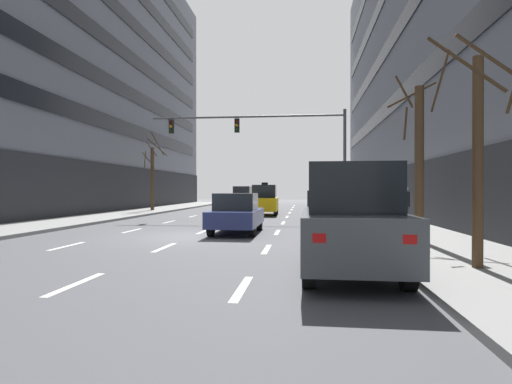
# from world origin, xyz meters

# --- Properties ---
(ground_plane) EXTENTS (120.00, 120.00, 0.00)m
(ground_plane) POSITION_xyz_m (0.00, 0.00, 0.00)
(ground_plane) COLOR #515156
(sidewalk_right) EXTENTS (3.85, 80.00, 0.14)m
(sidewalk_right) POSITION_xyz_m (8.07, 0.00, 0.07)
(sidewalk_right) COLOR gray
(sidewalk_right) RESTS_ON ground
(lane_stripe_l1_s3) EXTENTS (0.16, 2.00, 0.01)m
(lane_stripe_l1_s3) POSITION_xyz_m (-3.08, -3.00, 0.00)
(lane_stripe_l1_s3) COLOR silver
(lane_stripe_l1_s3) RESTS_ON ground
(lane_stripe_l1_s4) EXTENTS (0.16, 2.00, 0.01)m
(lane_stripe_l1_s4) POSITION_xyz_m (-3.08, 2.00, 0.00)
(lane_stripe_l1_s4) COLOR silver
(lane_stripe_l1_s4) RESTS_ON ground
(lane_stripe_l1_s5) EXTENTS (0.16, 2.00, 0.01)m
(lane_stripe_l1_s5) POSITION_xyz_m (-3.08, 7.00, 0.00)
(lane_stripe_l1_s5) COLOR silver
(lane_stripe_l1_s5) RESTS_ON ground
(lane_stripe_l1_s6) EXTENTS (0.16, 2.00, 0.01)m
(lane_stripe_l1_s6) POSITION_xyz_m (-3.08, 12.00, 0.00)
(lane_stripe_l1_s6) COLOR silver
(lane_stripe_l1_s6) RESTS_ON ground
(lane_stripe_l1_s7) EXTENTS (0.16, 2.00, 0.01)m
(lane_stripe_l1_s7) POSITION_xyz_m (-3.08, 17.00, 0.00)
(lane_stripe_l1_s7) COLOR silver
(lane_stripe_l1_s7) RESTS_ON ground
(lane_stripe_l1_s8) EXTENTS (0.16, 2.00, 0.01)m
(lane_stripe_l1_s8) POSITION_xyz_m (-3.08, 22.00, 0.00)
(lane_stripe_l1_s8) COLOR silver
(lane_stripe_l1_s8) RESTS_ON ground
(lane_stripe_l1_s9) EXTENTS (0.16, 2.00, 0.01)m
(lane_stripe_l1_s9) POSITION_xyz_m (-3.08, 27.00, 0.00)
(lane_stripe_l1_s9) COLOR silver
(lane_stripe_l1_s9) RESTS_ON ground
(lane_stripe_l1_s10) EXTENTS (0.16, 2.00, 0.01)m
(lane_stripe_l1_s10) POSITION_xyz_m (-3.08, 32.00, 0.00)
(lane_stripe_l1_s10) COLOR silver
(lane_stripe_l1_s10) RESTS_ON ground
(lane_stripe_l2_s2) EXTENTS (0.16, 2.00, 0.01)m
(lane_stripe_l2_s2) POSITION_xyz_m (0.00, -8.00, 0.00)
(lane_stripe_l2_s2) COLOR silver
(lane_stripe_l2_s2) RESTS_ON ground
(lane_stripe_l2_s3) EXTENTS (0.16, 2.00, 0.01)m
(lane_stripe_l2_s3) POSITION_xyz_m (0.00, -3.00, 0.00)
(lane_stripe_l2_s3) COLOR silver
(lane_stripe_l2_s3) RESTS_ON ground
(lane_stripe_l2_s4) EXTENTS (0.16, 2.00, 0.01)m
(lane_stripe_l2_s4) POSITION_xyz_m (0.00, 2.00, 0.00)
(lane_stripe_l2_s4) COLOR silver
(lane_stripe_l2_s4) RESTS_ON ground
(lane_stripe_l2_s5) EXTENTS (0.16, 2.00, 0.01)m
(lane_stripe_l2_s5) POSITION_xyz_m (0.00, 7.00, 0.00)
(lane_stripe_l2_s5) COLOR silver
(lane_stripe_l2_s5) RESTS_ON ground
(lane_stripe_l2_s6) EXTENTS (0.16, 2.00, 0.01)m
(lane_stripe_l2_s6) POSITION_xyz_m (0.00, 12.00, 0.00)
(lane_stripe_l2_s6) COLOR silver
(lane_stripe_l2_s6) RESTS_ON ground
(lane_stripe_l2_s7) EXTENTS (0.16, 2.00, 0.01)m
(lane_stripe_l2_s7) POSITION_xyz_m (0.00, 17.00, 0.00)
(lane_stripe_l2_s7) COLOR silver
(lane_stripe_l2_s7) RESTS_ON ground
(lane_stripe_l2_s8) EXTENTS (0.16, 2.00, 0.01)m
(lane_stripe_l2_s8) POSITION_xyz_m (0.00, 22.00, 0.00)
(lane_stripe_l2_s8) COLOR silver
(lane_stripe_l2_s8) RESTS_ON ground
(lane_stripe_l2_s9) EXTENTS (0.16, 2.00, 0.01)m
(lane_stripe_l2_s9) POSITION_xyz_m (0.00, 27.00, 0.00)
(lane_stripe_l2_s9) COLOR silver
(lane_stripe_l2_s9) RESTS_ON ground
(lane_stripe_l2_s10) EXTENTS (0.16, 2.00, 0.01)m
(lane_stripe_l2_s10) POSITION_xyz_m (0.00, 32.00, 0.00)
(lane_stripe_l2_s10) COLOR silver
(lane_stripe_l2_s10) RESTS_ON ground
(lane_stripe_l3_s2) EXTENTS (0.16, 2.00, 0.01)m
(lane_stripe_l3_s2) POSITION_xyz_m (3.08, -8.00, 0.00)
(lane_stripe_l3_s2) COLOR silver
(lane_stripe_l3_s2) RESTS_ON ground
(lane_stripe_l3_s3) EXTENTS (0.16, 2.00, 0.01)m
(lane_stripe_l3_s3) POSITION_xyz_m (3.08, -3.00, 0.00)
(lane_stripe_l3_s3) COLOR silver
(lane_stripe_l3_s3) RESTS_ON ground
(lane_stripe_l3_s4) EXTENTS (0.16, 2.00, 0.01)m
(lane_stripe_l3_s4) POSITION_xyz_m (3.08, 2.00, 0.00)
(lane_stripe_l3_s4) COLOR silver
(lane_stripe_l3_s4) RESTS_ON ground
(lane_stripe_l3_s5) EXTENTS (0.16, 2.00, 0.01)m
(lane_stripe_l3_s5) POSITION_xyz_m (3.08, 7.00, 0.00)
(lane_stripe_l3_s5) COLOR silver
(lane_stripe_l3_s5) RESTS_ON ground
(lane_stripe_l3_s6) EXTENTS (0.16, 2.00, 0.01)m
(lane_stripe_l3_s6) POSITION_xyz_m (3.08, 12.00, 0.00)
(lane_stripe_l3_s6) COLOR silver
(lane_stripe_l3_s6) RESTS_ON ground
(lane_stripe_l3_s7) EXTENTS (0.16, 2.00, 0.01)m
(lane_stripe_l3_s7) POSITION_xyz_m (3.08, 17.00, 0.00)
(lane_stripe_l3_s7) COLOR silver
(lane_stripe_l3_s7) RESTS_ON ground
(lane_stripe_l3_s8) EXTENTS (0.16, 2.00, 0.01)m
(lane_stripe_l3_s8) POSITION_xyz_m (3.08, 22.00, 0.00)
(lane_stripe_l3_s8) COLOR silver
(lane_stripe_l3_s8) RESTS_ON ground
(lane_stripe_l3_s9) EXTENTS (0.16, 2.00, 0.01)m
(lane_stripe_l3_s9) POSITION_xyz_m (3.08, 27.00, 0.00)
(lane_stripe_l3_s9) COLOR silver
(lane_stripe_l3_s9) RESTS_ON ground
(lane_stripe_l3_s10) EXTENTS (0.16, 2.00, 0.01)m
(lane_stripe_l3_s10) POSITION_xyz_m (3.08, 32.00, 0.00)
(lane_stripe_l3_s10) COLOR silver
(lane_stripe_l3_s10) RESTS_ON ground
(car_driving_0) EXTENTS (1.78, 4.26, 1.60)m
(car_driving_0) POSITION_xyz_m (1.49, 1.44, 0.79)
(car_driving_0) COLOR black
(car_driving_0) RESTS_ON ground
(taxi_driving_1) EXTENTS (1.92, 4.31, 2.24)m
(taxi_driving_1) POSITION_xyz_m (1.47, 13.90, 1.03)
(taxi_driving_1) COLOR black
(taxi_driving_1) RESTS_ON ground
(car_driving_2) EXTENTS (1.88, 4.29, 2.06)m
(car_driving_2) POSITION_xyz_m (-1.64, 24.91, 1.02)
(car_driving_2) COLOR black
(car_driving_2) RESTS_ON ground
(car_parked_0) EXTENTS (2.00, 4.65, 2.24)m
(car_parked_0) POSITION_xyz_m (5.10, -6.45, 1.11)
(car_parked_0) COLOR black
(car_parked_0) RESTS_ON ground
(car_parked_1) EXTENTS (1.95, 4.58, 1.71)m
(car_parked_1) POSITION_xyz_m (5.10, -0.49, 0.84)
(car_parked_1) COLOR black
(car_parked_1) RESTS_ON ground
(traffic_signal_0) EXTENTS (11.81, 0.35, 6.36)m
(traffic_signal_0) POSITION_xyz_m (2.30, 10.33, 4.88)
(traffic_signal_0) COLOR #4C4C51
(traffic_signal_0) RESTS_ON sidewalk_right
(street_tree_0) EXTENTS (1.57, 1.51, 5.74)m
(street_tree_0) POSITION_xyz_m (7.69, -1.72, 2.71)
(street_tree_0) COLOR #4C3823
(street_tree_0) RESTS_ON sidewalk_right
(street_tree_1) EXTENTS (1.93, 1.69, 4.72)m
(street_tree_1) POSITION_xyz_m (7.70, -6.28, 2.52)
(street_tree_1) COLOR #4C3823
(street_tree_1) RESTS_ON sidewalk_right
(street_tree_3) EXTENTS (2.03, 1.62, 6.07)m
(street_tree_3) POSITION_xyz_m (-7.68, 17.10, 2.82)
(street_tree_3) COLOR #4C3823
(street_tree_3) RESTS_ON sidewalk_left
(pedestrian_0) EXTENTS (0.36, 0.44, 1.63)m
(pedestrian_0) POSITION_xyz_m (7.32, 0.84, 1.08)
(pedestrian_0) COLOR #383D59
(pedestrian_0) RESTS_ON sidewalk_right
(pedestrian_1) EXTENTS (0.42, 0.38, 1.75)m
(pedestrian_1) POSITION_xyz_m (8.32, 2.84, 1.16)
(pedestrian_1) COLOR black
(pedestrian_1) RESTS_ON sidewalk_right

